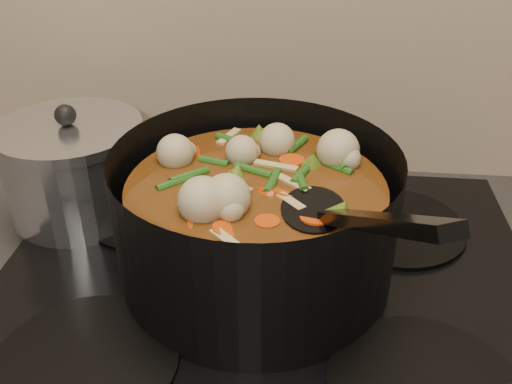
# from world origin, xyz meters

# --- Properties ---
(stovetop) EXTENTS (0.62, 0.54, 0.03)m
(stovetop) POSITION_xyz_m (0.00, 1.93, 0.92)
(stovetop) COLOR black
(stovetop) RESTS_ON counter
(stockpot) EXTENTS (0.36, 0.41, 0.23)m
(stockpot) POSITION_xyz_m (-0.01, 1.96, 1.00)
(stockpot) COLOR black
(stockpot) RESTS_ON stovetop
(saucepan) EXTENTS (0.19, 0.19, 0.15)m
(saucepan) POSITION_xyz_m (-0.26, 2.06, 0.99)
(saucepan) COLOR silver
(saucepan) RESTS_ON stovetop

